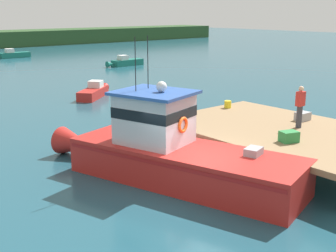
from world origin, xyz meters
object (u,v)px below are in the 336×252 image
main_fishing_boat (170,151)px  deckhand_by_the_boat (300,106)px  moored_boat_near_channel (95,92)px  moored_boat_mid_harbor (12,55)px  crate_stack_near_edge (289,137)px  crate_stack_mid_dock (303,116)px  bait_bucket (228,104)px  moored_boat_off_the_point (125,62)px

main_fishing_boat → deckhand_by_the_boat: main_fishing_boat is taller
moored_boat_near_channel → moored_boat_mid_harbor: (5.61, 28.12, 0.03)m
main_fishing_boat → crate_stack_near_edge: size_ratio=16.53×
crate_stack_near_edge → moored_boat_mid_harbor: crate_stack_near_edge is taller
crate_stack_mid_dock → bait_bucket: bearing=98.6°
crate_stack_near_edge → moored_boat_near_channel: bearing=81.6°
crate_stack_near_edge → moored_boat_off_the_point: (13.95, 29.63, -1.01)m
main_fishing_boat → crate_stack_near_edge: 4.16m
crate_stack_near_edge → crate_stack_mid_dock: bearing=25.4°
crate_stack_mid_dock → moored_boat_off_the_point: (10.87, 28.17, -0.99)m
deckhand_by_the_boat → moored_boat_off_the_point: deckhand_by_the_boat is taller
crate_stack_near_edge → moored_boat_near_channel: (2.49, 16.90, -1.03)m
crate_stack_mid_dock → moored_boat_near_channel: crate_stack_mid_dock is taller
crate_stack_near_edge → moored_boat_mid_harbor: bearing=79.8°
main_fishing_boat → moored_boat_near_channel: size_ratio=2.66×
moored_boat_off_the_point → moored_boat_mid_harbor: 16.46m
bait_bucket → main_fishing_boat: bearing=-155.0°
deckhand_by_the_boat → moored_boat_off_the_point: (12.01, 28.74, -1.68)m
bait_bucket → moored_boat_near_channel: (-0.04, 11.80, -1.01)m
main_fishing_boat → deckhand_by_the_boat: (5.36, -1.44, 1.05)m
crate_stack_mid_dock → moored_boat_near_channel: 15.48m
moored_boat_off_the_point → moored_boat_mid_harbor: moored_boat_mid_harbor is taller
crate_stack_mid_dock → moored_boat_mid_harbor: 43.85m
crate_stack_mid_dock → bait_bucket: (-0.55, 3.64, -0.00)m
moored_boat_near_channel → moored_boat_mid_harbor: bearing=78.7°
crate_stack_near_edge → moored_boat_off_the_point: size_ratio=0.14×
crate_stack_near_edge → deckhand_by_the_boat: 2.24m
main_fishing_boat → crate_stack_mid_dock: (6.50, -0.87, 0.37)m
main_fishing_boat → crate_stack_mid_dock: 6.56m
bait_bucket → crate_stack_mid_dock: bearing=-81.4°
moored_boat_mid_harbor → crate_stack_near_edge: bearing=-100.2°
main_fishing_boat → moored_boat_near_channel: bearing=67.9°
bait_bucket → moored_boat_near_channel: size_ratio=0.09×
crate_stack_near_edge → moored_boat_near_channel: size_ratio=0.16×
crate_stack_mid_dock → moored_boat_mid_harbor: bearing=83.4°
main_fishing_boat → bait_bucket: main_fishing_boat is taller
deckhand_by_the_boat → moored_boat_near_channel: (0.55, 16.00, -1.70)m
bait_bucket → deckhand_by_the_boat: (-0.59, -4.21, 0.69)m
main_fishing_boat → deckhand_by_the_boat: bearing=-15.0°
moored_boat_off_the_point → bait_bucket: bearing=-115.0°
bait_bucket → moored_boat_off_the_point: (11.42, 24.53, -0.99)m
deckhand_by_the_boat → moored_boat_mid_harbor: (6.16, 44.12, -1.67)m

